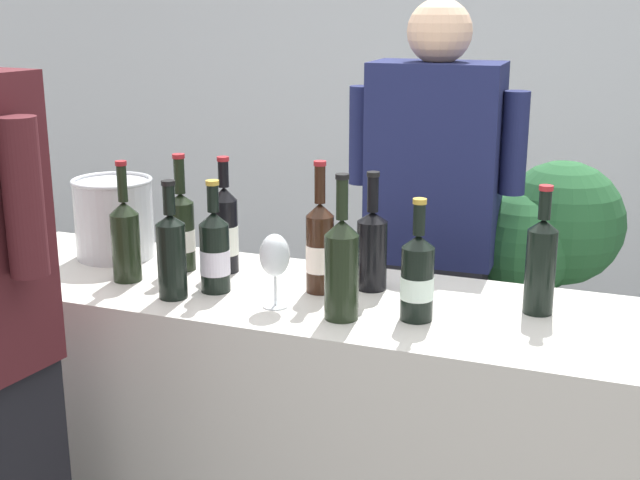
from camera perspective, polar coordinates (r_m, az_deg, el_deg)
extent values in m
cube|color=silver|center=(4.64, 11.70, 11.33)|extent=(8.00, 0.10, 2.80)
cube|color=beige|center=(2.44, -0.25, -14.61)|extent=(2.07, 0.57, 0.98)
cylinder|color=black|center=(2.26, 3.49, -1.03)|extent=(0.08, 0.08, 0.19)
cone|color=black|center=(2.23, 3.54, 1.58)|extent=(0.08, 0.08, 0.03)
cylinder|color=black|center=(2.22, 3.56, 3.09)|extent=(0.03, 0.03, 0.09)
cylinder|color=black|center=(2.21, 3.59, 4.43)|extent=(0.03, 0.03, 0.01)
cylinder|color=black|center=(2.05, 6.52, -2.92)|extent=(0.08, 0.08, 0.18)
cone|color=black|center=(2.02, 6.61, -0.08)|extent=(0.08, 0.08, 0.03)
cylinder|color=black|center=(2.01, 6.66, 1.38)|extent=(0.03, 0.03, 0.08)
cylinder|color=#B79333|center=(2.00, 6.70, 2.60)|extent=(0.03, 0.03, 0.01)
cylinder|color=silver|center=(2.05, 6.51, -3.16)|extent=(0.08, 0.08, 0.06)
cylinder|color=black|center=(2.04, 1.45, -2.50)|extent=(0.08, 0.08, 0.21)
cone|color=black|center=(2.01, 1.48, 0.86)|extent=(0.08, 0.08, 0.04)
cylinder|color=black|center=(1.99, 1.49, 2.74)|extent=(0.03, 0.03, 0.10)
cylinder|color=black|center=(1.98, 1.50, 4.28)|extent=(0.03, 0.03, 0.01)
cylinder|color=black|center=(2.23, 0.03, -0.95)|extent=(0.07, 0.07, 0.21)
cone|color=black|center=(2.20, 0.03, 2.05)|extent=(0.07, 0.07, 0.03)
cylinder|color=black|center=(2.18, 0.03, 3.74)|extent=(0.03, 0.03, 0.10)
cylinder|color=maroon|center=(2.17, 0.03, 5.16)|extent=(0.03, 0.03, 0.01)
cylinder|color=#F3DFCF|center=(2.23, 0.03, -1.21)|extent=(0.07, 0.07, 0.07)
cylinder|color=black|center=(2.41, -6.36, 0.26)|extent=(0.07, 0.07, 0.21)
cone|color=black|center=(2.38, -6.45, 3.11)|extent=(0.07, 0.07, 0.04)
cylinder|color=black|center=(2.37, -6.49, 4.41)|extent=(0.03, 0.03, 0.07)
cylinder|color=maroon|center=(2.37, -6.52, 5.42)|extent=(0.03, 0.03, 0.01)
cylinder|color=silver|center=(2.42, -6.36, 0.03)|extent=(0.07, 0.07, 0.08)
cylinder|color=black|center=(2.15, 14.53, -2.09)|extent=(0.07, 0.07, 0.21)
cone|color=black|center=(2.11, 14.74, 0.99)|extent=(0.07, 0.07, 0.03)
cylinder|color=black|center=(2.10, 14.84, 2.29)|extent=(0.03, 0.03, 0.07)
cylinder|color=maroon|center=(2.09, 14.91, 3.39)|extent=(0.03, 0.03, 0.01)
cylinder|color=black|center=(2.26, -7.05, -1.21)|extent=(0.08, 0.08, 0.18)
cone|color=black|center=(2.23, -7.14, 1.46)|extent=(0.08, 0.08, 0.03)
cylinder|color=black|center=(2.21, -7.19, 2.78)|extent=(0.03, 0.03, 0.07)
cylinder|color=#B79333|center=(2.21, -7.22, 3.83)|extent=(0.04, 0.04, 0.01)
cylinder|color=silver|center=(2.26, -7.04, -1.43)|extent=(0.08, 0.08, 0.07)
cylinder|color=black|center=(2.45, -9.23, 0.25)|extent=(0.07, 0.07, 0.20)
cone|color=black|center=(2.42, -9.34, 2.79)|extent=(0.07, 0.07, 0.03)
cylinder|color=black|center=(2.41, -9.41, 4.26)|extent=(0.03, 0.03, 0.10)
cylinder|color=maroon|center=(2.40, -9.47, 5.56)|extent=(0.04, 0.04, 0.01)
cylinder|color=silver|center=(2.45, -9.22, 0.03)|extent=(0.08, 0.08, 0.06)
cylinder|color=black|center=(2.22, -9.89, -1.40)|extent=(0.07, 0.07, 0.20)
cone|color=black|center=(2.19, -10.02, 1.38)|extent=(0.07, 0.07, 0.03)
cylinder|color=black|center=(2.18, -10.09, 2.67)|extent=(0.03, 0.03, 0.08)
cylinder|color=black|center=(2.17, -10.14, 3.79)|extent=(0.04, 0.04, 0.01)
cylinder|color=black|center=(2.38, -12.85, -0.49)|extent=(0.08, 0.08, 0.19)
cone|color=black|center=(2.36, -13.02, 2.11)|extent=(0.08, 0.08, 0.03)
cylinder|color=black|center=(2.34, -13.11, 3.70)|extent=(0.03, 0.03, 0.10)
cylinder|color=maroon|center=(2.33, -13.20, 5.03)|extent=(0.03, 0.03, 0.01)
cylinder|color=silver|center=(2.15, -3.00, -4.42)|extent=(0.07, 0.07, 0.00)
cylinder|color=silver|center=(2.14, -3.02, -3.33)|extent=(0.01, 0.01, 0.08)
ellipsoid|color=silver|center=(2.11, -3.05, -1.03)|extent=(0.08, 0.08, 0.11)
ellipsoid|color=maroon|center=(2.12, -3.05, -1.52)|extent=(0.06, 0.06, 0.04)
cylinder|color=silver|center=(2.61, -13.62, 1.34)|extent=(0.23, 0.23, 0.23)
torus|color=silver|center=(2.59, -13.79, 3.90)|extent=(0.24, 0.24, 0.01)
cube|color=black|center=(2.95, 7.15, -9.79)|extent=(0.37, 0.25, 0.92)
cube|color=#191E47|center=(2.71, 7.70, 5.14)|extent=(0.41, 0.25, 0.63)
sphere|color=#D8AD8C|center=(2.67, 8.02, 13.66)|extent=(0.20, 0.20, 0.20)
cylinder|color=#191E47|center=(2.67, 12.89, 6.34)|extent=(0.08, 0.08, 0.31)
cylinder|color=#191E47|center=(2.76, 2.80, 7.01)|extent=(0.08, 0.08, 0.31)
cylinder|color=#47191E|center=(1.82, -19.25, 2.69)|extent=(0.08, 0.08, 0.33)
cylinder|color=brown|center=(3.29, 13.31, -13.85)|extent=(0.31, 0.31, 0.25)
sphere|color=#23562D|center=(3.09, 13.22, -0.59)|extent=(0.37, 0.37, 0.37)
sphere|color=#23562D|center=(2.99, 14.34, -6.99)|extent=(0.33, 0.33, 0.33)
sphere|color=#23562D|center=(2.95, 15.85, 1.11)|extent=(0.42, 0.42, 0.42)
sphere|color=#23562D|center=(3.07, 14.68, -0.62)|extent=(0.28, 0.28, 0.28)
sphere|color=#23562D|center=(2.88, 13.42, -0.25)|extent=(0.35, 0.35, 0.35)
cylinder|color=#4C3823|center=(3.11, 13.80, -7.01)|extent=(0.05, 0.05, 0.60)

